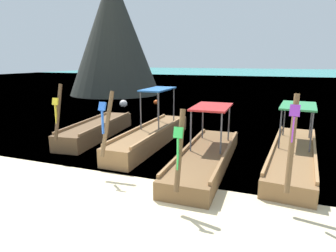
{
  "coord_description": "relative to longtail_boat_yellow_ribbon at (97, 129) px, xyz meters",
  "views": [
    {
      "loc": [
        3.31,
        -4.98,
        3.27
      ],
      "look_at": [
        0.0,
        3.95,
        1.09
      ],
      "focal_mm": 30.67,
      "sensor_mm": 36.0,
      "label": 1
    }
  ],
  "objects": [
    {
      "name": "mooring_buoy_far",
      "position": [
        -2.85,
        7.49,
        -0.05
      ],
      "size": [
        0.55,
        0.55,
        0.55
      ],
      "color": "white",
      "rests_on": "sea_water"
    },
    {
      "name": "sea_water",
      "position": [
        3.82,
        56.6,
        -0.33
      ],
      "size": [
        120.0,
        120.0,
        0.0
      ],
      "primitive_type": "plane",
      "color": "teal",
      "rests_on": "ground"
    },
    {
      "name": "longtail_boat_violet_ribbon",
      "position": [
        7.86,
        -0.56,
        -0.02
      ],
      "size": [
        1.84,
        6.72,
        2.58
      ],
      "color": "brown",
      "rests_on": "ground"
    },
    {
      "name": "longtail_boat_blue_ribbon",
      "position": [
        2.7,
        -0.26,
        0.05
      ],
      "size": [
        1.1,
        6.52,
        2.42
      ],
      "color": "brown",
      "rests_on": "ground"
    },
    {
      "name": "ground",
      "position": [
        3.82,
        -5.34,
        -0.33
      ],
      "size": [
        120.0,
        120.0,
        0.0
      ],
      "primitive_type": "plane",
      "color": "beige"
    },
    {
      "name": "longtail_boat_green_ribbon",
      "position": [
        5.25,
        -1.78,
        -0.02
      ],
      "size": [
        1.42,
        5.86,
        2.25
      ],
      "color": "brown",
      "rests_on": "ground"
    },
    {
      "name": "mooring_buoy_near",
      "position": [
        -1.14,
        9.43,
        -0.13
      ],
      "size": [
        0.39,
        0.39,
        0.39
      ],
      "color": "#EA5119",
      "rests_on": "sea_water"
    },
    {
      "name": "longtail_boat_yellow_ribbon",
      "position": [
        0.0,
        0.0,
        0.0
      ],
      "size": [
        1.63,
        5.48,
        2.5
      ],
      "color": "brown",
      "rests_on": "ground"
    },
    {
      "name": "karst_rock",
      "position": [
        -8.08,
        15.04,
        5.2
      ],
      "size": [
        9.69,
        8.82,
        11.49
      ],
      "color": "#2D302B",
      "rests_on": "ground"
    }
  ]
}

